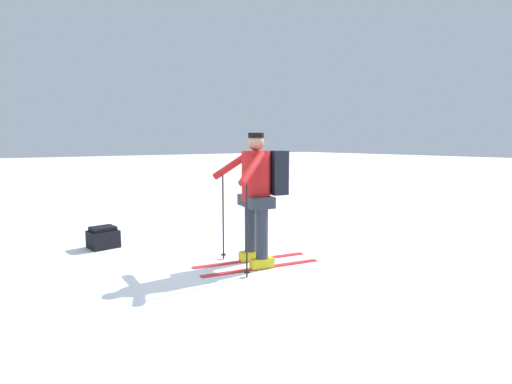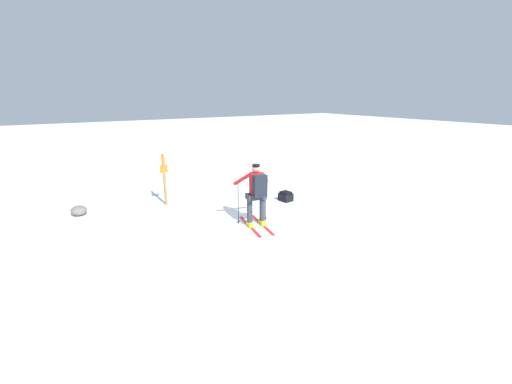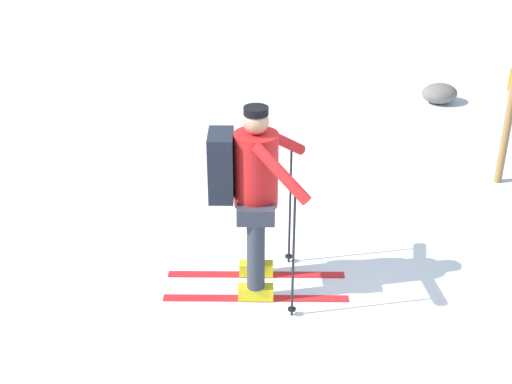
{
  "view_description": "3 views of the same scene",
  "coord_description": "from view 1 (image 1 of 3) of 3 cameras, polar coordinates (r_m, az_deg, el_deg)",
  "views": [
    {
      "loc": [
        -2.63,
        -4.47,
        1.58
      ],
      "look_at": [
        0.36,
        -0.47,
        0.94
      ],
      "focal_mm": 28.0,
      "sensor_mm": 36.0,
      "label": 1
    },
    {
      "loc": [
        7.62,
        -5.13,
        3.42
      ],
      "look_at": [
        0.36,
        -0.47,
        0.94
      ],
      "focal_mm": 24.0,
      "sensor_mm": 36.0,
      "label": 2
    },
    {
      "loc": [
        1.4,
        4.57,
        3.67
      ],
      "look_at": [
        0.36,
        -0.47,
        0.94
      ],
      "focal_mm": 50.0,
      "sensor_mm": 36.0,
      "label": 3
    }
  ],
  "objects": [
    {
      "name": "dropped_backpack",
      "position": [
        6.41,
        -20.99,
        -6.11
      ],
      "size": [
        0.43,
        0.39,
        0.32
      ],
      "color": "black",
      "rests_on": "ground_plane"
    },
    {
      "name": "ground_plane",
      "position": [
        5.42,
        -6.11,
        -9.71
      ],
      "size": [
        80.0,
        80.0,
        0.0
      ],
      "primitive_type": "plane",
      "color": "white"
    },
    {
      "name": "skier",
      "position": [
        5.05,
        0.42,
        0.5
      ],
      "size": [
        1.65,
        1.01,
        1.68
      ],
      "color": "red",
      "rests_on": "ground_plane"
    }
  ]
}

